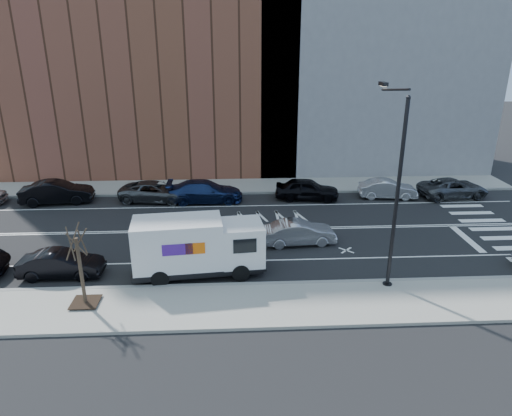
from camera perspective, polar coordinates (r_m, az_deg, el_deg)
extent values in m
plane|color=black|center=(28.64, -2.10, -2.72)|extent=(120.00, 120.00, 0.00)
cube|color=gray|center=(20.79, -1.67, -12.08)|extent=(44.00, 3.60, 0.15)
cube|color=gray|center=(36.87, -2.33, 2.75)|extent=(44.00, 3.60, 0.15)
cube|color=gray|center=(22.33, -1.79, -9.58)|extent=(44.00, 0.25, 0.17)
cube|color=gray|center=(35.16, -2.29, 1.88)|extent=(44.00, 0.25, 0.17)
cube|color=brown|center=(42.64, -14.17, 19.50)|extent=(26.00, 10.00, 22.00)
cube|color=slate|center=(43.75, 14.48, 22.11)|extent=(20.00, 10.00, 26.00)
cylinder|color=black|center=(21.39, 17.20, 1.10)|extent=(0.18, 0.18, 9.00)
cylinder|color=black|center=(23.16, 16.07, -9.23)|extent=(0.44, 0.44, 0.20)
sphere|color=black|center=(20.43, 18.52, 12.96)|extent=(0.20, 0.20, 0.20)
cylinder|color=black|center=(22.00, 16.99, 13.97)|extent=(0.11, 3.49, 0.48)
cube|color=black|center=(23.60, 15.63, 14.73)|extent=(0.25, 0.80, 0.18)
cube|color=#FFF2CC|center=(23.60, 15.61, 14.48)|extent=(0.18, 0.55, 0.03)
cube|color=black|center=(22.09, -20.53, -10.94)|extent=(1.20, 1.20, 0.04)
cylinder|color=#382B1E|center=(21.37, -21.03, -7.44)|extent=(0.16, 0.16, 3.20)
cylinder|color=#382B1E|center=(20.71, -20.86, -4.02)|extent=(0.06, 0.80, 1.44)
cylinder|color=#382B1E|center=(20.97, -21.13, -3.75)|extent=(0.81, 0.31, 1.19)
cylinder|color=#382B1E|center=(20.98, -21.92, -3.85)|extent=(0.58, 0.76, 1.50)
cylinder|color=#382B1E|center=(20.72, -22.17, -4.18)|extent=(0.47, 0.61, 1.37)
cylinder|color=#382B1E|center=(20.56, -21.51, -4.29)|extent=(0.72, 0.29, 1.13)
cube|color=black|center=(23.45, -7.27, -7.14)|extent=(6.57, 2.81, 0.31)
cube|color=silver|center=(23.09, -1.76, -4.30)|extent=(2.28, 2.41, 2.06)
cube|color=black|center=(23.10, 0.82, -3.43)|extent=(0.26, 1.90, 0.98)
cube|color=black|center=(21.95, -1.40, -4.77)|extent=(1.13, 0.16, 0.72)
cube|color=black|center=(23.98, -2.11, -2.52)|extent=(1.13, 0.16, 0.72)
cube|color=black|center=(23.67, 0.71, -6.41)|extent=(0.37, 2.06, 0.36)
cube|color=silver|center=(22.87, -9.74, -4.28)|extent=(4.53, 2.70, 2.37)
cube|color=#47198C|center=(21.76, -9.78, -5.17)|extent=(1.44, 0.17, 0.57)
cube|color=orange|center=(21.75, -7.61, -5.05)|extent=(0.92, 0.12, 0.57)
cube|color=#47198C|center=(23.86, -9.75, -2.80)|extent=(1.44, 0.17, 0.57)
cube|color=orange|center=(23.86, -7.78, -2.70)|extent=(0.92, 0.12, 0.57)
cylinder|color=black|center=(22.67, -1.92, -8.08)|extent=(0.89, 0.38, 0.86)
cylinder|color=black|center=(24.49, -2.52, -5.81)|extent=(0.89, 0.38, 0.86)
cylinder|color=black|center=(22.61, -11.92, -8.64)|extent=(0.89, 0.38, 0.86)
cylinder|color=black|center=(24.43, -11.72, -6.32)|extent=(0.89, 0.38, 0.86)
imported|color=black|center=(35.99, -23.62, 1.82)|extent=(5.19, 2.37, 1.65)
imported|color=#44464A|center=(34.25, -12.46, 2.02)|extent=(5.46, 3.02, 1.45)
imported|color=navy|center=(33.49, -6.38, 2.09)|extent=(5.50, 2.31, 1.58)
imported|color=black|center=(33.98, 6.39, 2.36)|extent=(4.88, 2.50, 1.59)
imported|color=#B9B9BE|center=(35.52, 16.12, 2.31)|extent=(4.38, 1.93, 1.40)
imported|color=#44484B|center=(37.36, 23.42, 2.31)|extent=(5.35, 2.89, 1.43)
imported|color=#A5A4A9|center=(26.57, 5.39, -3.08)|extent=(4.33, 1.82, 1.39)
imported|color=black|center=(24.91, -23.18, -6.47)|extent=(4.11, 1.47, 1.35)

